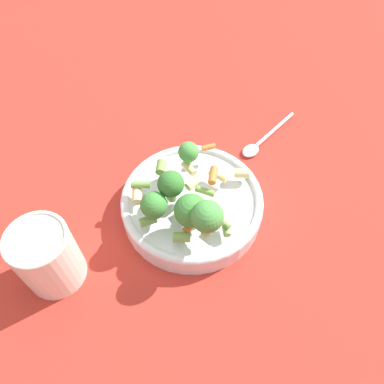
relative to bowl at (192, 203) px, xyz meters
name	(u,v)px	position (x,y,z in m)	size (l,w,h in m)	color
ground_plane	(192,211)	(0.00, 0.00, -0.02)	(3.00, 3.00, 0.00)	#B72D23
bowl	(192,203)	(0.00, 0.00, 0.00)	(0.22, 0.22, 0.04)	silver
pasta_salad	(185,200)	(-0.03, -0.02, 0.06)	(0.19, 0.16, 0.09)	#8CB766
cup	(47,256)	(-0.22, 0.04, 0.03)	(0.08, 0.08, 0.11)	silver
spoon	(260,142)	(0.19, 0.04, -0.02)	(0.15, 0.04, 0.01)	silver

